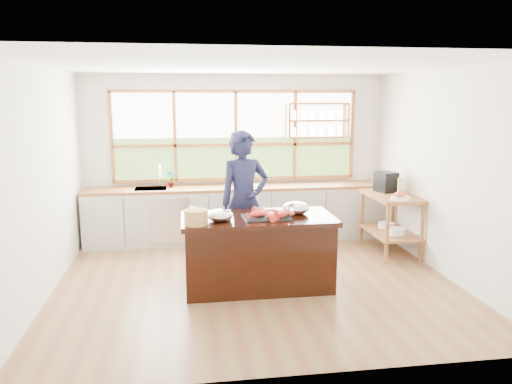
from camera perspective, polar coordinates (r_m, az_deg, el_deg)
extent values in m
plane|color=olive|center=(6.52, -0.06, -10.13)|extent=(5.00, 5.00, 0.00)
cube|color=silver|center=(8.38, -2.31, 4.07)|extent=(5.00, 0.02, 2.70)
cube|color=silver|center=(4.00, 4.65, -3.34)|extent=(5.00, 0.02, 2.70)
cube|color=silver|center=(6.31, -23.14, 1.02)|extent=(0.02, 4.50, 2.70)
cube|color=silver|center=(6.98, 20.71, 2.04)|extent=(0.02, 4.50, 2.70)
cube|color=white|center=(6.10, -0.07, 14.30)|extent=(5.00, 4.50, 0.02)
cube|color=#AC6F36|center=(8.32, -2.31, 6.44)|extent=(4.05, 0.06, 1.50)
cube|color=silver|center=(8.32, -2.35, 8.84)|extent=(3.98, 0.01, 0.75)
cube|color=#3A5C21|center=(8.38, -2.31, 3.88)|extent=(3.98, 0.01, 0.70)
cube|color=#AC6F36|center=(8.44, 7.04, 10.00)|extent=(1.00, 0.28, 0.03)
cube|color=#AC6F36|center=(8.44, 7.00, 8.13)|extent=(1.00, 0.28, 0.03)
cube|color=#AC6F36|center=(8.46, 6.96, 6.27)|extent=(1.00, 0.28, 0.03)
cube|color=#AC6F36|center=(8.33, 3.65, 8.15)|extent=(0.03, 0.28, 0.55)
cube|color=#AC6F36|center=(8.59, 10.25, 8.09)|extent=(0.03, 0.28, 0.55)
cube|color=#B2AFA7|center=(8.23, -2.03, -2.59)|extent=(4.90, 0.62, 0.85)
cube|color=silver|center=(7.88, -9.76, -3.31)|extent=(0.60, 0.01, 0.72)
cube|color=brown|center=(8.14, -2.05, 0.49)|extent=(4.90, 0.62, 0.05)
cube|color=silver|center=(8.12, -11.92, -0.15)|extent=(0.50, 0.42, 0.16)
cube|color=brown|center=(7.48, 18.44, -4.32)|extent=(0.04, 0.04, 0.90)
cube|color=brown|center=(8.35, 15.37, -2.61)|extent=(0.04, 0.04, 0.90)
cube|color=brown|center=(7.26, 14.76, -4.56)|extent=(0.04, 0.04, 0.90)
cube|color=brown|center=(8.16, 12.02, -2.77)|extent=(0.04, 0.04, 0.90)
cube|color=brown|center=(7.84, 15.04, -4.44)|extent=(0.62, 1.10, 0.03)
cube|color=brown|center=(7.71, 15.24, -0.45)|extent=(0.62, 1.10, 0.05)
cylinder|color=white|center=(7.60, 15.81, -4.41)|extent=(0.24, 0.24, 0.11)
cylinder|color=white|center=(7.95, 14.63, -3.75)|extent=(0.24, 0.24, 0.09)
cube|color=black|center=(6.19, 0.21, -7.15)|extent=(1.77, 0.82, 0.84)
cube|color=black|center=(6.07, 0.21, -3.10)|extent=(1.85, 0.90, 0.06)
imported|color=#171937|center=(6.69, -1.33, -1.10)|extent=(0.79, 0.62, 1.90)
imported|color=slate|center=(8.13, -9.76, 1.51)|extent=(0.17, 0.14, 0.28)
cube|color=#66C13E|center=(8.16, -0.60, 0.76)|extent=(0.45, 0.37, 0.01)
cube|color=black|center=(7.89, 14.63, 1.13)|extent=(0.34, 0.36, 0.30)
cylinder|color=#AFB559|center=(7.57, 16.11, 0.53)|extent=(0.07, 0.07, 0.27)
cylinder|color=white|center=(7.33, 16.14, -0.68)|extent=(0.26, 0.26, 0.05)
sphere|color=#BB3D26|center=(7.34, 16.52, -0.28)|extent=(0.07, 0.07, 0.07)
sphere|color=#BB3D26|center=(7.37, 16.12, -0.22)|extent=(0.07, 0.07, 0.07)
sphere|color=#BB3D26|center=(7.33, 15.78, -0.26)|extent=(0.07, 0.07, 0.07)
sphere|color=#BB3D26|center=(7.27, 15.97, -0.35)|extent=(0.07, 0.07, 0.07)
sphere|color=#BB3D26|center=(7.28, 16.43, -0.36)|extent=(0.07, 0.07, 0.07)
cube|color=black|center=(6.00, 1.21, -2.87)|extent=(0.57, 0.43, 0.02)
ellipsoid|color=red|center=(5.93, 0.15, -2.56)|extent=(0.23, 0.15, 0.08)
ellipsoid|color=red|center=(6.02, 1.93, -2.34)|extent=(0.23, 0.14, 0.08)
ellipsoid|color=red|center=(5.93, 3.09, -2.57)|extent=(0.21, 0.21, 0.08)
ellipsoid|color=red|center=(6.10, 0.56, -2.17)|extent=(0.18, 0.23, 0.08)
ellipsoid|color=red|center=(5.86, 1.64, -2.71)|extent=(0.11, 0.22, 0.08)
ellipsoid|color=silver|center=(5.86, -4.12, -2.68)|extent=(0.30, 0.30, 0.15)
ellipsoid|color=silver|center=(6.22, 4.58, -1.83)|extent=(0.33, 0.33, 0.16)
cylinder|color=white|center=(5.83, 4.06, -3.36)|extent=(0.06, 0.06, 0.01)
cylinder|color=white|center=(5.81, 4.07, -2.72)|extent=(0.01, 0.01, 0.13)
ellipsoid|color=white|center=(5.79, 4.08, -1.76)|extent=(0.08, 0.08, 0.10)
cylinder|color=tan|center=(5.70, -6.86, -2.89)|extent=(0.27, 0.27, 0.17)
cylinder|color=silver|center=(6.23, -6.75, -2.15)|extent=(0.22, 0.30, 0.08)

